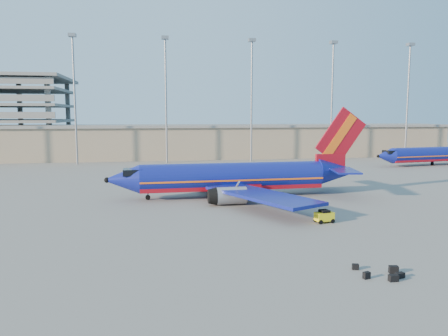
{
  "coord_description": "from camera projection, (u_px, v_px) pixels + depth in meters",
  "views": [
    {
      "loc": [
        -8.1,
        -55.48,
        11.2
      ],
      "look_at": [
        1.29,
        2.19,
        4.0
      ],
      "focal_mm": 35.0,
      "sensor_mm": 36.0,
      "label": 1
    }
  ],
  "objects": [
    {
      "name": "baggage_tug",
      "position": [
        324.0,
        216.0,
        45.3
      ],
      "size": [
        2.04,
        1.43,
        1.35
      ],
      "rotation": [
        0.0,
        0.0,
        0.17
      ],
      "color": "yellow",
      "rests_on": "ground"
    },
    {
      "name": "terminal_building",
      "position": [
        223.0,
        141.0,
        114.9
      ],
      "size": [
        122.0,
        16.0,
        8.5
      ],
      "color": "gray",
      "rests_on": "ground"
    },
    {
      "name": "light_mast_row",
      "position": [
        209.0,
        87.0,
        100.73
      ],
      "size": [
        101.6,
        1.6,
        28.65
      ],
      "color": "gray",
      "rests_on": "ground"
    },
    {
      "name": "aircraft_second",
      "position": [
        436.0,
        154.0,
        96.68
      ],
      "size": [
        31.22,
        12.08,
        10.61
      ],
      "rotation": [
        0.0,
        0.0,
        0.14
      ],
      "color": "navy",
      "rests_on": "ground"
    },
    {
      "name": "aircraft_main",
      "position": [
        238.0,
        178.0,
        59.47
      ],
      "size": [
        36.2,
        34.82,
        12.26
      ],
      "rotation": [
        0.0,
        0.0,
        0.03
      ],
      "color": "navy",
      "rests_on": "ground"
    },
    {
      "name": "ground",
      "position": [
        217.0,
        201.0,
        57.01
      ],
      "size": [
        220.0,
        220.0,
        0.0
      ],
      "primitive_type": "plane",
      "color": "slate",
      "rests_on": "ground"
    },
    {
      "name": "luggage_pile",
      "position": [
        385.0,
        273.0,
        30.31
      ],
      "size": [
        3.0,
        2.92,
        0.53
      ],
      "color": "black",
      "rests_on": "ground"
    }
  ]
}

